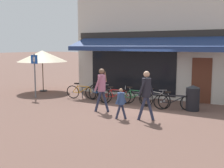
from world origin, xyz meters
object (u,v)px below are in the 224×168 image
at_px(litter_bin, 193,98).
at_px(cafe_parasol, 42,56).
at_px(pedestrian_adult, 102,85).
at_px(pedestrian_second_adult, 146,90).
at_px(bicycle_orange, 82,92).
at_px(bicycle_red, 116,96).
at_px(bicycle_black, 174,102).
at_px(bicycle_silver, 155,99).
at_px(pedestrian_child, 121,100).
at_px(bicycle_blue, 98,93).
at_px(bicycle_green, 135,97).
at_px(parking_sign, 35,71).

xyz_separation_m(litter_bin, cafe_parasol, (-8.81, 0.51, 1.52)).
bearing_deg(pedestrian_adult, cafe_parasol, 149.54).
bearing_deg(pedestrian_second_adult, bicycle_orange, 150.25).
height_order(bicycle_red, bicycle_black, bicycle_red).
height_order(pedestrian_second_adult, cafe_parasol, cafe_parasol).
xyz_separation_m(bicycle_silver, pedestrian_child, (-0.31, -2.51, 0.32)).
xyz_separation_m(bicycle_blue, pedestrian_adult, (1.36, -1.83, 0.71)).
bearing_deg(bicycle_blue, pedestrian_second_adult, -6.58).
xyz_separation_m(bicycle_orange, litter_bin, (5.40, 0.31, 0.17)).
bearing_deg(pedestrian_second_adult, bicycle_green, 120.20).
height_order(bicycle_orange, pedestrian_second_adult, pedestrian_second_adult).
xyz_separation_m(pedestrian_second_adult, cafe_parasol, (-7.75, 2.85, 0.95)).
xyz_separation_m(bicycle_red, parking_sign, (-4.26, -0.86, 1.03)).
bearing_deg(pedestrian_child, pedestrian_second_adult, 7.88).
relative_size(bicycle_orange, litter_bin, 1.60).
relative_size(pedestrian_child, pedestrian_second_adult, 0.64).
bearing_deg(cafe_parasol, pedestrian_second_adult, -20.20).
distance_m(bicycle_green, pedestrian_second_adult, 2.64).
height_order(bicycle_silver, pedestrian_adult, pedestrian_adult).
xyz_separation_m(bicycle_red, cafe_parasol, (-5.40, 0.86, 1.69)).
relative_size(bicycle_green, litter_bin, 1.67).
relative_size(bicycle_red, pedestrian_adult, 0.90).
bearing_deg(litter_bin, pedestrian_second_adult, -114.18).
bearing_deg(bicycle_red, parking_sign, 165.82).
relative_size(bicycle_black, pedestrian_adult, 0.95).
relative_size(bicycle_orange, cafe_parasol, 0.60).
bearing_deg(bicycle_black, bicycle_silver, 150.11).
bearing_deg(pedestrian_child, bicycle_black, 50.32).
bearing_deg(bicycle_orange, bicycle_green, -11.07).
bearing_deg(bicycle_green, parking_sign, -169.54).
relative_size(pedestrian_child, litter_bin, 1.08).
distance_m(bicycle_blue, bicycle_silver, 2.89).
xyz_separation_m(bicycle_orange, pedestrian_adult, (2.27, -1.73, 0.73)).
height_order(bicycle_black, litter_bin, litter_bin).
height_order(pedestrian_second_adult, parking_sign, parking_sign).
bearing_deg(pedestrian_child, pedestrian_adult, 142.39).
bearing_deg(bicycle_orange, pedestrian_child, -45.86).
height_order(bicycle_green, cafe_parasol, cafe_parasol).
relative_size(bicycle_green, pedestrian_adult, 1.00).
bearing_deg(pedestrian_second_adult, cafe_parasol, 155.16).
xyz_separation_m(bicycle_blue, bicycle_red, (1.08, -0.15, -0.03)).
relative_size(bicycle_red, bicycle_green, 0.90).
xyz_separation_m(bicycle_green, parking_sign, (-5.17, -0.95, 1.02)).
distance_m(bicycle_blue, pedestrian_adult, 2.39).
xyz_separation_m(bicycle_orange, bicycle_black, (4.73, -0.02, -0.01)).
bearing_deg(litter_bin, pedestrian_child, -125.93).
relative_size(litter_bin, cafe_parasol, 0.37).
distance_m(pedestrian_adult, cafe_parasol, 6.29).
distance_m(pedestrian_adult, pedestrian_second_adult, 2.10).
bearing_deg(bicycle_black, cafe_parasol, 156.31).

